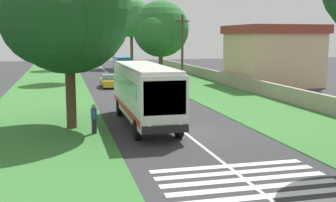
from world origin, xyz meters
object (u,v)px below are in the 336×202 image
trailing_car_1 (127,73)px  roadside_tree_left_2 (68,25)px  trailing_minibus_0 (122,63)px  roadside_tree_right_2 (159,31)px  trailing_car_0 (110,81)px  roadside_tree_right_0 (130,18)px  roadside_building (272,55)px  utility_pole (182,52)px  coach_bus (144,91)px  roadside_tree_left_1 (70,27)px  pedestrian (94,119)px  roadside_tree_left_0 (64,14)px

trailing_car_1 → roadside_tree_left_2: size_ratio=0.43×
trailing_minibus_0 → roadside_tree_right_2: (-8.82, -3.77, 4.74)m
trailing_car_0 → roadside_tree_right_0: roadside_tree_right_0 is taller
trailing_car_0 → roadside_building: bearing=-96.1°
roadside_tree_left_2 → utility_pole: 35.37m
coach_bus → trailing_car_1: 30.96m
coach_bus → trailing_car_0: 20.79m
coach_bus → roadside_tree_left_1: size_ratio=1.23×
coach_bus → pedestrian: (-2.01, 3.29, -1.24)m
trailing_car_0 → pedestrian: bearing=171.6°
roadside_tree_right_0 → roadside_building: roadside_tree_right_0 is taller
roadside_building → pedestrian: bearing=133.8°
coach_bus → trailing_car_0: (20.74, -0.05, -1.48)m
roadside_tree_left_2 → pedestrian: bearing=-179.5°
roadside_tree_left_2 → roadside_building: (-29.57, -22.14, -3.99)m
coach_bus → roadside_tree_right_2: roadside_tree_right_2 is taller
roadside_tree_left_0 → roadside_tree_left_2: bearing=-1.2°
coach_bus → roadside_tree_left_0: 6.60m
roadside_tree_left_0 → roadside_tree_left_1: roadside_tree_left_0 is taller
coach_bus → utility_pole: size_ratio=1.48×
roadside_tree_left_0 → trailing_minibus_0: bearing=-12.5°
coach_bus → trailing_car_1: coach_bus is taller
trailing_minibus_0 → roadside_tree_left_0: 39.45m
trailing_minibus_0 → pedestrian: bearing=170.0°
trailing_car_0 → trailing_car_1: 10.55m
roadside_tree_left_2 → trailing_minibus_0: bearing=-143.7°
roadside_tree_left_1 → roadside_building: roadside_tree_left_1 is taller
trailing_car_1 → roadside_building: bearing=-128.6°
coach_bus → trailing_minibus_0: bearing=-5.6°
trailing_minibus_0 → utility_pole: 23.74m
roadside_tree_left_1 → utility_pole: bearing=-140.0°
roadside_tree_left_1 → roadside_building: (-8.30, -22.24, -3.16)m
trailing_car_1 → roadside_tree_left_0: bearing=165.1°
trailing_car_1 → roadside_tree_right_2: (-1.42, -4.09, 5.62)m
trailing_car_1 → roadside_tree_right_0: bearing=-10.5°
pedestrian → roadside_tree_right_2: bearing=-19.1°
roadside_tree_left_1 → roadside_tree_right_0: size_ratio=0.74×
trailing_car_0 → utility_pole: (-6.06, -6.53, 3.29)m
trailing_car_0 → roadside_tree_left_2: roadside_tree_left_2 is taller
trailing_minibus_0 → roadside_tree_left_1: bearing=145.5°
trailing_minibus_0 → roadside_tree_right_2: size_ratio=0.59×
trailing_car_1 → trailing_minibus_0: bearing=-2.4°
roadside_tree_right_2 → roadside_building: 15.41m
roadside_tree_left_1 → roadside_tree_left_0: bearing=178.1°
trailing_car_0 → roadside_tree_left_0: bearing=167.1°
roadside_tree_left_2 → roadside_building: 37.15m
trailing_car_1 → pedestrian: bearing=168.4°
trailing_car_1 → roadside_tree_left_2: (17.60, 7.19, 6.76)m
coach_bus → roadside_tree_left_0: bearing=90.5°
roadside_tree_left_1 → roadside_building: size_ratio=0.95×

